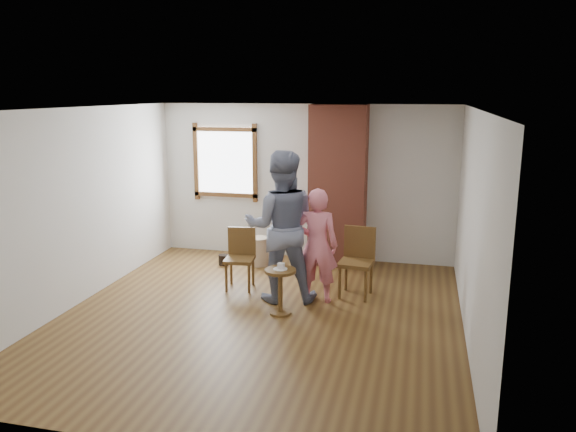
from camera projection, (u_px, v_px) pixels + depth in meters
The scene contains 12 objects.
ground at pixel (260, 317), 7.12m from camera, with size 5.50×5.50×0.00m, color brown.
room_shell at pixel (267, 169), 7.31m from camera, with size 5.04×5.52×2.62m.
brick_chimney at pixel (338, 186), 9.07m from camera, with size 0.90×0.50×2.60m, color #AD533D.
stoneware_crock at pixel (258, 251), 9.22m from camera, with size 0.36×0.36×0.46m, color tan.
dark_pot at pixel (224, 260), 9.24m from camera, with size 0.17×0.17×0.17m, color black.
dining_chair_left at pixel (241, 255), 8.12m from camera, with size 0.45×0.45×0.87m.
dining_chair_right at pixel (357, 258), 7.80m from camera, with size 0.49×0.49×0.96m.
side_table at pixel (280, 284), 7.13m from camera, with size 0.40×0.40×0.60m.
cake_plate at pixel (280, 269), 7.09m from camera, with size 0.18×0.18×0.01m, color white.
cake_slice at pixel (281, 266), 7.08m from camera, with size 0.08×0.07×0.06m, color white.
man at pixel (281, 227), 7.52m from camera, with size 1.00×0.78×2.05m, color #16203D.
person_pink at pixel (317, 246), 7.51m from camera, with size 0.57×0.37×1.56m, color pink.
Camera 1 is at (1.92, -6.39, 2.80)m, focal length 35.00 mm.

